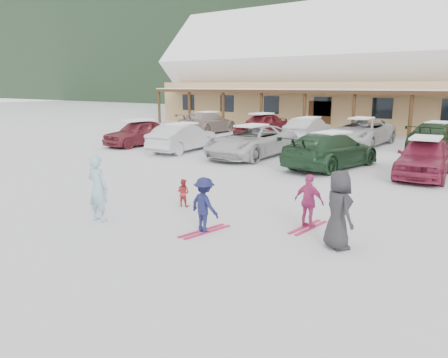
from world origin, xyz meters
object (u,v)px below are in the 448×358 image
Objects in this scene: bystander_dark at (338,210)px; toddler_red at (183,193)px; parked_car_1 at (182,138)px; parked_car_2 at (251,141)px; parked_car_3 at (331,150)px; parked_car_10 at (361,132)px; adult_skier at (98,188)px; parked_car_0 at (139,133)px; parked_car_11 at (437,137)px; child_magenta at (309,201)px; parked_car_8 at (261,125)px; parked_car_4 at (424,157)px; child_navy at (204,205)px; parked_car_7 at (207,123)px; day_lodge at (324,78)px; parked_car_9 at (308,129)px.

toddler_red is at bearing 31.84° from bystander_dark.
bystander_dark reaches higher than parked_car_1.
parked_car_2 is 4.18m from parked_car_3.
toddler_red is at bearing -88.12° from parked_car_10.
toddler_red is 0.47× the size of bystander_dark.
adult_skier is 2.13× the size of toddler_red.
parked_car_11 is at bearing 31.84° from parked_car_0.
child_magenta is 0.24× the size of parked_car_2.
parked_car_8 is at bearing -75.07° from adult_skier.
parked_car_4 is at bearing -128.45° from toddler_red.
parked_car_0 is (-12.38, 9.40, 0.07)m from child_navy.
bystander_dark reaches higher than child_magenta.
parked_car_0 is 0.82× the size of parked_car_11.
bystander_dark is 20.92m from parked_car_8.
adult_skier is 20.56m from parked_car_7.
child_navy is 0.24× the size of parked_car_2.
toddler_red is 10.49m from parked_car_1.
day_lodge is 6.63× the size of parked_car_8.
parked_car_11 is at bearing 178.35° from parked_car_7.
child_navy is 0.99× the size of child_magenta.
day_lodge is 17.42× the size of bystander_dark.
parked_car_8 is 1.02× the size of parked_car_9.
child_magenta is 13.07m from parked_car_1.
bystander_dark is 11.98m from parked_car_2.
child_magenta is 0.79× the size of bystander_dark.
parked_car_1 is 7.99m from parked_car_3.
parked_car_10 reaches higher than parked_car_3.
parked_car_9 is (6.72, 7.79, -0.01)m from parked_car_0.
parked_car_8 is (-12.06, 8.01, 0.01)m from parked_car_4.
parked_car_11 is at bearing -108.29° from adult_skier.
child_navy is 0.30× the size of parked_car_9.
parked_car_2 is 1.27× the size of parked_car_9.
parked_car_8 is (-8.52, 8.33, 0.01)m from parked_car_3.
parked_car_10 is 1.09× the size of parked_car_11.
parked_car_2 is (-7.96, 8.96, -0.08)m from bystander_dark.
parked_car_2 is (-2.39, 10.74, -0.09)m from adult_skier.
parked_car_4 is 14.48m from parked_car_8.
adult_skier reaches higher than parked_car_8.
parked_car_4 is 0.77× the size of parked_car_10.
parked_car_4 reaches higher than toddler_red.
child_navy is at bearing 54.83° from bystander_dark.
child_magenta is 0.31× the size of parked_car_9.
adult_skier reaches higher than parked_car_4.
parked_car_0 is at bearing 32.67° from parked_car_11.
parked_car_1 is (-6.99, 7.81, 0.32)m from toddler_red.
child_magenta is 0.25× the size of parked_car_7.
child_navy is 10.12m from parked_car_4.
toddler_red is at bearing -70.49° from parked_car_2.
parked_car_4 is 0.99× the size of parked_car_8.
bystander_dark is at bearing 123.10° from parked_car_3.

